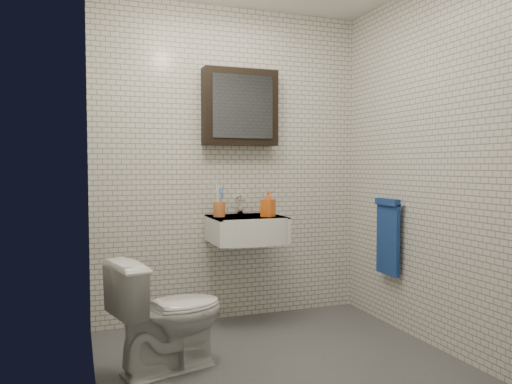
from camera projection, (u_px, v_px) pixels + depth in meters
ground at (279, 361)px, 3.15m from camera, size 2.20×2.00×0.01m
room_shell at (279, 129)px, 3.07m from camera, size 2.22×2.02×2.51m
washbasin at (248, 229)px, 3.81m from camera, size 0.55×0.50×0.20m
faucet at (240, 206)px, 3.99m from camera, size 0.06×0.20×0.15m
mirror_cabinet at (240, 108)px, 3.95m from camera, size 0.60×0.15×0.60m
towel_rail at (388, 233)px, 3.79m from camera, size 0.09×0.30×0.58m
toothbrush_cup at (219, 208)px, 3.81m from camera, size 0.11×0.11×0.25m
soap_bottle at (268, 204)px, 3.79m from camera, size 0.13×0.13×0.20m
toilet at (169, 313)px, 3.01m from camera, size 0.76×0.56×0.69m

